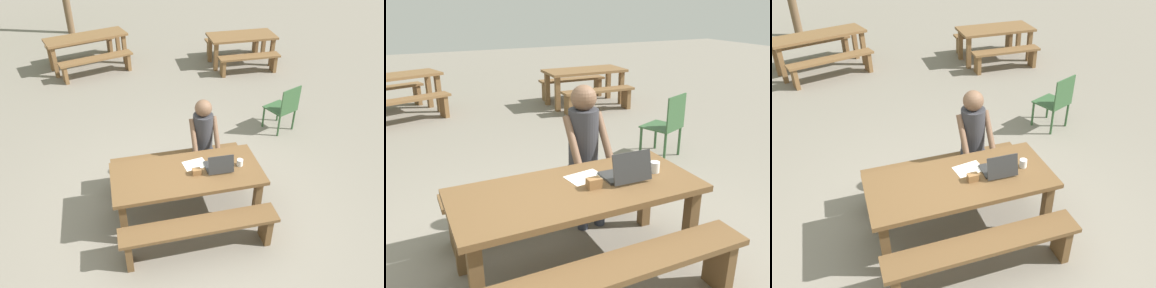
% 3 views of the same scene
% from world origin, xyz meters
% --- Properties ---
extents(ground_plane, '(30.00, 30.00, 0.00)m').
position_xyz_m(ground_plane, '(0.00, 0.00, 0.00)').
color(ground_plane, gray).
extents(picnic_table_front, '(1.92, 0.84, 0.71)m').
position_xyz_m(picnic_table_front, '(0.00, 0.00, 0.61)').
color(picnic_table_front, brown).
rests_on(picnic_table_front, ground).
extents(bench_near, '(1.90, 0.30, 0.48)m').
position_xyz_m(bench_near, '(0.00, -0.68, 0.36)').
color(bench_near, brown).
rests_on(bench_near, ground).
extents(bench_far, '(1.90, 0.30, 0.48)m').
position_xyz_m(bench_far, '(0.00, 0.68, 0.36)').
color(bench_far, brown).
rests_on(bench_far, ground).
extents(laptop, '(0.34, 0.31, 0.25)m').
position_xyz_m(laptop, '(0.41, -0.03, 0.77)').
color(laptop, '#2D2D2D').
rests_on(laptop, picnic_table_front).
extents(small_pouch, '(0.11, 0.07, 0.08)m').
position_xyz_m(small_pouch, '(0.11, -0.06, 0.75)').
color(small_pouch, olive).
rests_on(small_pouch, picnic_table_front).
extents(paper_sheet, '(0.32, 0.25, 0.00)m').
position_xyz_m(paper_sheet, '(0.14, 0.14, 0.71)').
color(paper_sheet, white).
rests_on(paper_sheet, picnic_table_front).
extents(coffee_mug, '(0.08, 0.08, 0.09)m').
position_xyz_m(coffee_mug, '(0.70, -0.01, 0.76)').
color(coffee_mug, white).
rests_on(coffee_mug, picnic_table_front).
extents(person_seated, '(0.39, 0.40, 1.34)m').
position_xyz_m(person_seated, '(0.38, 0.64, 0.79)').
color(person_seated, '#333847').
rests_on(person_seated, ground).
extents(plastic_chair, '(0.57, 0.57, 0.88)m').
position_xyz_m(plastic_chair, '(2.12, 1.67, 0.47)').
color(plastic_chair, '#335933').
rests_on(plastic_chair, ground).
extents(picnic_table_mid, '(1.99, 1.18, 0.76)m').
position_xyz_m(picnic_table_mid, '(-1.24, 5.43, 0.64)').
color(picnic_table_mid, brown).
rests_on(picnic_table_mid, ground).
extents(bench_mid_south, '(1.71, 0.78, 0.45)m').
position_xyz_m(bench_mid_south, '(-1.06, 4.83, 0.34)').
color(bench_mid_south, brown).
rests_on(bench_mid_south, ground).
extents(picnic_table_rear, '(1.62, 0.77, 0.72)m').
position_xyz_m(picnic_table_rear, '(2.41, 4.78, 0.60)').
color(picnic_table_rear, brown).
rests_on(picnic_table_rear, ground).
extents(bench_rear_south, '(1.45, 0.32, 0.44)m').
position_xyz_m(bench_rear_south, '(2.40, 4.16, 0.32)').
color(bench_rear_south, brown).
rests_on(bench_rear_south, ground).
extents(bench_rear_north, '(1.45, 0.32, 0.44)m').
position_xyz_m(bench_rear_north, '(2.42, 5.39, 0.32)').
color(bench_rear_north, brown).
rests_on(bench_rear_north, ground).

